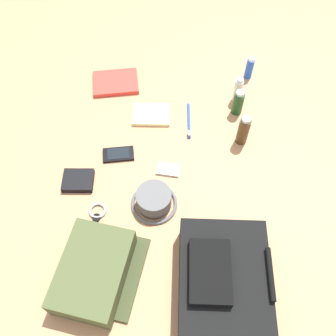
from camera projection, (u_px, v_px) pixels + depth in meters
ground_plane at (168, 175)px, 1.43m from camera, size 2.64×2.02×0.02m
backpack at (223, 279)px, 1.14m from camera, size 0.34×0.27×0.15m
toiletry_pouch at (95, 272)px, 1.17m from camera, size 0.32×0.29×0.10m
bucket_hat at (154, 200)px, 1.32m from camera, size 0.16×0.16×0.07m
deodorant_spray at (249, 68)px, 1.64m from camera, size 0.03×0.03×0.11m
toothpaste_tube at (238, 90)px, 1.56m from camera, size 0.03×0.03×0.12m
shampoo_bottle at (238, 103)px, 1.53m from camera, size 0.04×0.04×0.12m
cologne_bottle at (243, 130)px, 1.44m from camera, size 0.04×0.04×0.14m
paperback_novel at (116, 83)px, 1.65m from camera, size 0.17×0.21×0.02m
cell_phone at (118, 154)px, 1.45m from camera, size 0.08×0.12×0.01m
media_player at (167, 170)px, 1.42m from camera, size 0.06×0.09×0.01m
wristwatch at (97, 212)px, 1.33m from camera, size 0.07×0.06×0.01m
toothbrush at (189, 122)px, 1.54m from camera, size 0.18×0.02×0.02m
wallet at (78, 181)px, 1.39m from camera, size 0.09×0.11×0.02m
notepad at (151, 115)px, 1.56m from camera, size 0.11×0.15×0.02m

